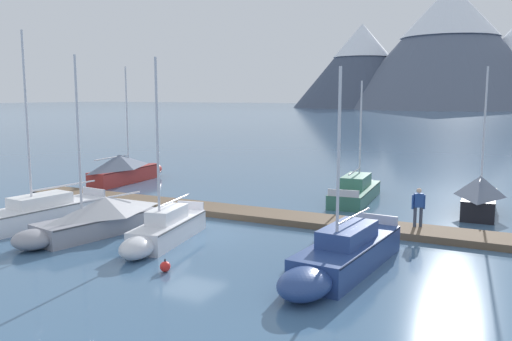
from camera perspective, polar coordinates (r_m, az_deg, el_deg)
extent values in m
plane|color=#426689|center=(23.51, -6.99, -6.64)|extent=(700.00, 700.00, 0.00)
cone|color=#424C60|center=(262.57, 11.20, 10.87)|extent=(64.19, 64.19, 39.15)
cone|color=white|center=(263.45, 11.27, 13.44)|extent=(26.84, 26.84, 15.59)
cone|color=slate|center=(257.95, 19.88, 12.28)|extent=(94.63, 94.63, 54.25)
cone|color=white|center=(259.68, 20.05, 15.69)|extent=(42.75, 42.75, 23.34)
cube|color=brown|center=(26.74, -2.04, -4.46)|extent=(26.44, 2.76, 0.30)
cylinder|color=#38383D|center=(25.99, -2.99, -4.90)|extent=(25.34, 0.90, 0.24)
cylinder|color=#38383D|center=(27.52, -1.14, -4.16)|extent=(25.34, 0.90, 0.24)
cube|color=black|center=(34.90, -21.28, -2.05)|extent=(0.22, 2.15, 0.27)
cube|color=#B2332D|center=(37.47, -13.91, -0.53)|extent=(1.77, 5.88, 1.02)
ellipsoid|color=#B2332D|center=(40.01, -11.03, 0.10)|extent=(1.31, 1.93, 0.96)
cube|color=#501614|center=(37.40, -13.93, 0.18)|extent=(1.80, 5.77, 0.06)
cylinder|color=silver|center=(37.53, -13.59, 5.52)|extent=(0.10, 0.10, 6.83)
cylinder|color=silver|center=(36.40, -15.11, 1.34)|extent=(0.29, 3.40, 0.08)
pyramid|color=slate|center=(37.00, -14.38, 0.91)|extent=(1.95, 4.74, 0.97)
cube|color=white|center=(26.71, -21.65, -4.38)|extent=(2.32, 6.11, 0.90)
cube|color=slate|center=(26.63, -21.70, -3.52)|extent=(2.35, 5.99, 0.06)
cylinder|color=silver|center=(25.84, -23.23, 4.93)|extent=(0.10, 0.10, 7.84)
cylinder|color=silver|center=(27.18, -19.74, -1.52)|extent=(0.40, 3.55, 0.08)
cube|color=white|center=(26.50, -22.00, -2.95)|extent=(1.49, 2.79, 0.50)
cube|color=silver|center=(28.31, -16.91, -2.18)|extent=(1.61, 0.25, 0.36)
cube|color=#93939E|center=(24.04, -16.48, -5.59)|extent=(2.66, 5.60, 0.82)
ellipsoid|color=#93939E|center=(22.52, -22.69, -6.80)|extent=(1.75, 1.85, 0.78)
cube|color=#424247|center=(23.96, -16.51, -4.73)|extent=(2.68, 5.50, 0.06)
cylinder|color=silver|center=(23.03, -18.41, 3.27)|extent=(0.10, 0.10, 6.73)
cylinder|color=silver|center=(24.25, -15.11, -2.71)|extent=(0.61, 3.03, 0.08)
pyramid|color=silver|center=(24.10, -15.77, -3.60)|extent=(2.72, 4.58, 0.76)
cube|color=silver|center=(22.38, -9.28, -6.33)|extent=(2.29, 4.86, 0.84)
ellipsoid|color=silver|center=(20.13, -12.58, -8.05)|extent=(1.48, 1.89, 0.80)
cube|color=slate|center=(22.29, -9.31, -5.38)|extent=(2.31, 4.77, 0.06)
cylinder|color=silver|center=(21.06, -10.46, 2.93)|extent=(0.10, 0.10, 6.53)
cylinder|color=silver|center=(22.68, -8.66, -3.15)|extent=(0.66, 2.81, 0.08)
cube|color=white|center=(22.12, -9.46, -4.64)|extent=(1.37, 2.25, 0.56)
cube|color=silver|center=(24.24, -6.99, -3.71)|extent=(1.23, 0.35, 0.36)
cube|color=#336B56|center=(30.75, 10.52, -2.50)|extent=(2.43, 6.23, 0.76)
ellipsoid|color=#336B56|center=(33.98, 11.68, -1.54)|extent=(1.70, 1.88, 0.72)
cube|color=#163027|center=(30.69, 10.54, -1.88)|extent=(2.45, 6.11, 0.06)
cylinder|color=silver|center=(31.36, 11.08, 3.90)|extent=(0.10, 0.10, 5.99)
cylinder|color=silver|center=(30.17, 10.44, -0.11)|extent=(0.38, 2.85, 0.08)
cube|color=#3A7560|center=(30.77, 10.61, -1.13)|extent=(1.54, 2.85, 0.69)
cube|color=silver|center=(27.81, 9.30, -2.41)|extent=(1.62, 0.27, 0.36)
cube|color=navy|center=(18.97, 9.86, -8.79)|extent=(2.11, 6.13, 0.96)
ellipsoid|color=navy|center=(16.01, 5.25, -11.91)|extent=(1.63, 2.25, 0.91)
cube|color=#121D39|center=(18.85, 9.89, -7.52)|extent=(2.15, 6.01, 0.06)
cylinder|color=silver|center=(17.28, 8.79, 1.17)|extent=(0.10, 0.10, 5.87)
cylinder|color=silver|center=(19.02, 10.41, -4.81)|extent=(0.25, 3.00, 0.08)
cube|color=#2F4A8A|center=(18.63, 9.75, -6.66)|extent=(1.39, 2.78, 0.57)
cube|color=silver|center=(21.48, 12.82, -5.07)|extent=(1.60, 0.19, 0.36)
cube|color=black|center=(29.14, 22.71, -3.34)|extent=(1.76, 4.63, 1.00)
ellipsoid|color=black|center=(31.59, 22.90, -2.50)|extent=(1.35, 1.34, 0.95)
cube|color=black|center=(29.05, 22.76, -2.45)|extent=(1.80, 4.54, 0.06)
cylinder|color=silver|center=(29.40, 23.16, 3.97)|extent=(0.10, 0.10, 6.35)
cylinder|color=silver|center=(28.49, 22.82, -0.84)|extent=(0.22, 2.30, 0.08)
pyramid|color=slate|center=(28.63, 22.79, -1.51)|extent=(1.96, 3.74, 0.99)
cylinder|color=#384256|center=(24.11, 16.58, -4.77)|extent=(0.14, 0.14, 0.86)
cylinder|color=#384256|center=(24.20, 17.17, -4.74)|extent=(0.14, 0.14, 0.86)
cube|color=#234793|center=(24.01, 16.94, -3.06)|extent=(0.44, 0.38, 0.60)
sphere|color=beige|center=(23.93, 16.99, -2.07)|extent=(0.22, 0.22, 0.22)
cylinder|color=#234793|center=(23.94, 16.37, -3.23)|extent=(0.09, 0.09, 0.62)
cylinder|color=#234793|center=(24.10, 17.50, -3.20)|extent=(0.09, 0.09, 0.62)
sphere|color=red|center=(18.63, -9.66, -10.06)|extent=(0.36, 0.36, 0.36)
cylinder|color=#262628|center=(18.56, -9.67, -9.42)|extent=(0.06, 0.06, 0.08)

